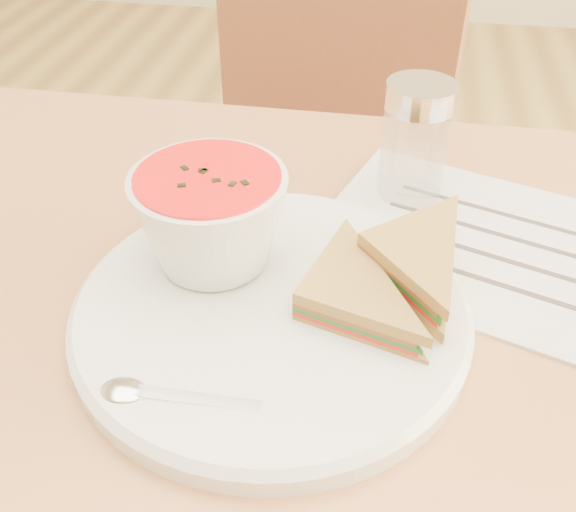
% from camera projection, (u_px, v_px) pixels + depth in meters
% --- Properties ---
extents(chair_far, '(0.55, 0.55, 1.01)m').
position_uv_depth(chair_far, '(283.00, 193.00, 1.10)').
color(chair_far, brown).
rests_on(chair_far, floor).
extents(plate, '(0.38, 0.38, 0.02)m').
position_uv_depth(plate, '(271.00, 312.00, 0.51)').
color(plate, silver).
rests_on(plate, dining_table).
extents(soup_bowl, '(0.14, 0.14, 0.09)m').
position_uv_depth(soup_bowl, '(212.00, 223.00, 0.51)').
color(soup_bowl, silver).
rests_on(soup_bowl, plate).
extents(sandwich_half_a, '(0.13, 0.13, 0.03)m').
position_uv_depth(sandwich_half_a, '(292.00, 310.00, 0.47)').
color(sandwich_half_a, '#B79240').
rests_on(sandwich_half_a, plate).
extents(sandwich_half_b, '(0.15, 0.15, 0.03)m').
position_uv_depth(sandwich_half_b, '(357.00, 249.00, 0.51)').
color(sandwich_half_b, '#B79240').
rests_on(sandwich_half_b, plate).
extents(spoon, '(0.16, 0.04, 0.01)m').
position_uv_depth(spoon, '(192.00, 399.00, 0.42)').
color(spoon, silver).
rests_on(spoon, plate).
extents(paper_menu, '(0.37, 0.32, 0.00)m').
position_uv_depth(paper_menu, '(491.00, 245.00, 0.58)').
color(paper_menu, silver).
rests_on(paper_menu, dining_table).
extents(condiment_shaker, '(0.07, 0.07, 0.12)m').
position_uv_depth(condiment_shaker, '(415.00, 142.00, 0.62)').
color(condiment_shaker, silver).
rests_on(condiment_shaker, dining_table).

